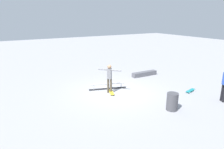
{
  "coord_description": "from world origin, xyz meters",
  "views": [
    {
      "loc": [
        5.52,
        9.01,
        4.11
      ],
      "look_at": [
        0.18,
        -0.23,
        1.0
      ],
      "focal_mm": 32.26,
      "sensor_mm": 36.0,
      "label": 1
    }
  ],
  "objects_px": {
    "skateboard_main": "(111,92)",
    "trash_bin": "(172,102)",
    "skater_main": "(109,77)",
    "skate_ledge": "(144,74)",
    "grind_rail": "(108,87)",
    "loose_skateboard_teal": "(190,90)"
  },
  "relations": [
    {
      "from": "trash_bin",
      "to": "skateboard_main",
      "type": "bearing_deg",
      "value": -66.22
    },
    {
      "from": "loose_skateboard_teal",
      "to": "trash_bin",
      "type": "relative_size",
      "value": 1.02
    },
    {
      "from": "grind_rail",
      "to": "skate_ledge",
      "type": "distance_m",
      "value": 3.69
    },
    {
      "from": "skateboard_main",
      "to": "trash_bin",
      "type": "distance_m",
      "value": 3.43
    },
    {
      "from": "skate_ledge",
      "to": "grind_rail",
      "type": "bearing_deg",
      "value": 15.98
    },
    {
      "from": "skate_ledge",
      "to": "loose_skateboard_teal",
      "type": "height_order",
      "value": "skate_ledge"
    },
    {
      "from": "skate_ledge",
      "to": "skateboard_main",
      "type": "xyz_separation_m",
      "value": [
        3.74,
        1.76,
        -0.08
      ]
    },
    {
      "from": "loose_skateboard_teal",
      "to": "trash_bin",
      "type": "bearing_deg",
      "value": 8.54
    },
    {
      "from": "skater_main",
      "to": "loose_skateboard_teal",
      "type": "bearing_deg",
      "value": -160.48
    },
    {
      "from": "skater_main",
      "to": "skate_ledge",
      "type": "bearing_deg",
      "value": -109.06
    },
    {
      "from": "grind_rail",
      "to": "loose_skateboard_teal",
      "type": "height_order",
      "value": "grind_rail"
    },
    {
      "from": "skateboard_main",
      "to": "loose_skateboard_teal",
      "type": "bearing_deg",
      "value": 82.1
    },
    {
      "from": "skater_main",
      "to": "loose_skateboard_teal",
      "type": "height_order",
      "value": "skater_main"
    },
    {
      "from": "skate_ledge",
      "to": "trash_bin",
      "type": "distance_m",
      "value": 5.43
    },
    {
      "from": "skateboard_main",
      "to": "loose_skateboard_teal",
      "type": "relative_size",
      "value": 1.0
    },
    {
      "from": "skate_ledge",
      "to": "trash_bin",
      "type": "relative_size",
      "value": 2.41
    },
    {
      "from": "grind_rail",
      "to": "loose_skateboard_teal",
      "type": "xyz_separation_m",
      "value": [
        -3.81,
        2.76,
        -0.07
      ]
    },
    {
      "from": "skateboard_main",
      "to": "trash_bin",
      "type": "relative_size",
      "value": 1.02
    },
    {
      "from": "grind_rail",
      "to": "trash_bin",
      "type": "distance_m",
      "value": 4.06
    },
    {
      "from": "skater_main",
      "to": "loose_skateboard_teal",
      "type": "relative_size",
      "value": 1.94
    },
    {
      "from": "grind_rail",
      "to": "loose_skateboard_teal",
      "type": "distance_m",
      "value": 4.71
    },
    {
      "from": "grind_rail",
      "to": "skater_main",
      "type": "bearing_deg",
      "value": 87.45
    }
  ]
}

